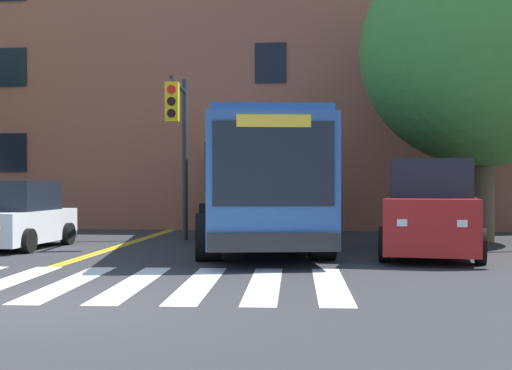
% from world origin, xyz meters
% --- Properties ---
extents(ground_plane, '(120.00, 120.00, 0.00)m').
position_xyz_m(ground_plane, '(0.00, 0.00, 0.00)').
color(ground_plane, '#303033').
extents(crosswalk, '(8.49, 4.74, 0.01)m').
position_xyz_m(crosswalk, '(0.14, 2.34, 0.00)').
color(crosswalk, white).
rests_on(crosswalk, ground).
extents(lane_line_yellow_inner, '(0.12, 36.00, 0.01)m').
position_xyz_m(lane_line_yellow_inner, '(-1.65, 16.34, 0.00)').
color(lane_line_yellow_inner, gold).
rests_on(lane_line_yellow_inner, ground).
extents(lane_line_yellow_outer, '(0.12, 36.00, 0.01)m').
position_xyz_m(lane_line_yellow_outer, '(-1.49, 16.34, 0.00)').
color(lane_line_yellow_outer, gold).
rests_on(lane_line_yellow_outer, ground).
extents(city_bus, '(4.35, 10.98, 3.27)m').
position_xyz_m(city_bus, '(2.05, 9.36, 1.76)').
color(city_bus, '#2D5699').
rests_on(city_bus, ground).
extents(car_white_near_lane, '(2.18, 3.86, 1.75)m').
position_xyz_m(car_white_near_lane, '(-4.08, 8.28, 0.80)').
color(car_white_near_lane, white).
rests_on(car_white_near_lane, ground).
extents(car_red_far_lane, '(2.71, 5.28, 2.23)m').
position_xyz_m(car_red_far_lane, '(6.37, 7.47, 1.06)').
color(car_red_far_lane, '#AD1E1E').
rests_on(car_red_far_lane, ground).
extents(traffic_light_overhead, '(0.52, 3.13, 4.72)m').
position_xyz_m(traffic_light_overhead, '(-0.10, 9.85, 3.18)').
color(traffic_light_overhead, '#28282D').
rests_on(traffic_light_overhead, ground).
extents(street_tree_curbside_large, '(7.17, 6.70, 8.81)m').
position_xyz_m(street_tree_curbside_large, '(8.40, 11.52, 5.47)').
color(street_tree_curbside_large, brown).
rests_on(street_tree_curbside_large, ground).
extents(building_facade, '(35.46, 9.75, 11.12)m').
position_xyz_m(building_facade, '(-2.78, 20.28, 5.56)').
color(building_facade, '#9E5642').
rests_on(building_facade, ground).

